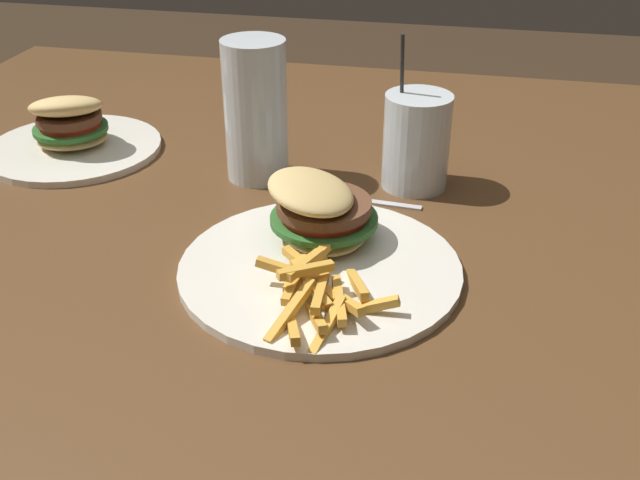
# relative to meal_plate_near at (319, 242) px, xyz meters

# --- Properties ---
(dining_table) EXTENTS (1.39, 1.28, 0.73)m
(dining_table) POSITION_rel_meal_plate_near_xyz_m (0.03, 0.14, -0.10)
(dining_table) COLOR brown
(dining_table) RESTS_ON ground_plane
(meal_plate_near) EXTENTS (0.31, 0.31, 0.10)m
(meal_plate_near) POSITION_rel_meal_plate_near_xyz_m (0.00, 0.00, 0.00)
(meal_plate_near) COLOR silver
(meal_plate_near) RESTS_ON dining_table
(beer_glass) EXTENTS (0.08, 0.08, 0.19)m
(beer_glass) POSITION_rel_meal_plate_near_xyz_m (0.20, 0.13, 0.07)
(beer_glass) COLOR silver
(beer_glass) RESTS_ON dining_table
(juice_glass) EXTENTS (0.09, 0.09, 0.20)m
(juice_glass) POSITION_rel_meal_plate_near_xyz_m (0.22, -0.08, 0.03)
(juice_glass) COLOR silver
(juice_glass) RESTS_ON dining_table
(spoon) EXTENTS (0.04, 0.16, 0.01)m
(spoon) POSITION_rel_meal_plate_near_xyz_m (0.16, 0.02, -0.02)
(spoon) COLOR silver
(spoon) RESTS_ON dining_table
(meal_plate_far) EXTENTS (0.25, 0.25, 0.10)m
(meal_plate_far) POSITION_rel_meal_plate_near_xyz_m (0.22, 0.42, 0.00)
(meal_plate_far) COLOR silver
(meal_plate_far) RESTS_ON dining_table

